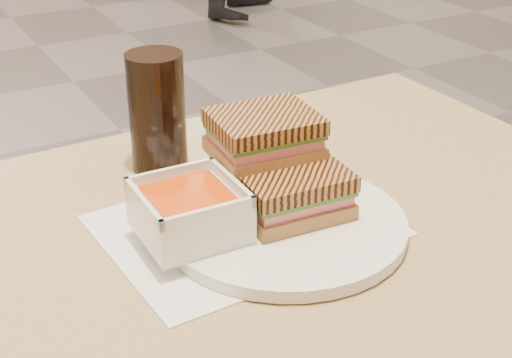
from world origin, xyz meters
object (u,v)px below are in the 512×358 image
main_table (188,334)px  cola_glass (157,112)px  panini_lower (291,191)px  plate (285,225)px  soup_bowl (190,213)px

main_table → cola_glass: size_ratio=7.43×
main_table → panini_lower: 0.21m
plate → panini_lower: bearing=39.2°
panini_lower → cola_glass: size_ratio=0.80×
soup_bowl → cola_glass: bearing=76.9°
main_table → plate: (0.13, -0.01, 0.12)m
soup_bowl → panini_lower: bearing=-6.7°
plate → main_table: bearing=174.3°
main_table → panini_lower: bearing=-0.2°
main_table → soup_bowl: 0.16m
plate → soup_bowl: size_ratio=2.53×
panini_lower → soup_bowl: bearing=173.3°
plate → soup_bowl: (-0.11, 0.03, 0.03)m
soup_bowl → cola_glass: cola_glass is taller
panini_lower → cola_glass: cola_glass is taller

